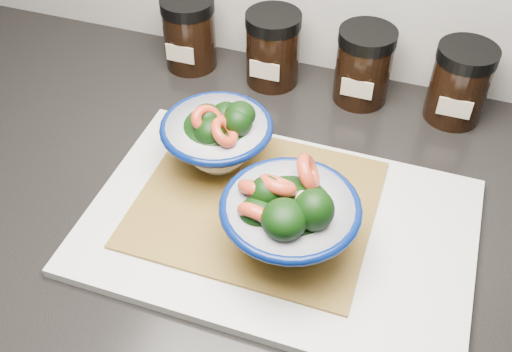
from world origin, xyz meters
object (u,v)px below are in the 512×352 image
(cutting_board, at_px, (279,226))
(spice_jar_c, at_px, (364,66))
(spice_jar_a, at_px, (189,33))
(spice_jar_b, at_px, (273,49))
(bowl_left, at_px, (218,136))
(spice_jar_d, at_px, (460,84))
(bowl_right, at_px, (288,218))

(cutting_board, height_order, spice_jar_c, spice_jar_c)
(spice_jar_a, bearing_deg, spice_jar_b, 0.00)
(bowl_left, bearing_deg, spice_jar_a, 121.51)
(bowl_left, distance_m, spice_jar_d, 0.35)
(spice_jar_b, relative_size, spice_jar_c, 1.00)
(bowl_left, bearing_deg, cutting_board, -34.27)
(spice_jar_c, bearing_deg, spice_jar_a, 180.00)
(bowl_left, xyz_separation_m, spice_jar_a, (-0.13, 0.22, -0.00))
(bowl_right, height_order, spice_jar_a, bowl_right)
(bowl_right, xyz_separation_m, spice_jar_b, (-0.12, 0.32, -0.01))
(cutting_board, relative_size, spice_jar_c, 3.98)
(spice_jar_b, bearing_deg, bowl_right, -69.48)
(spice_jar_a, bearing_deg, bowl_right, -51.52)
(bowl_left, xyz_separation_m, spice_jar_d, (0.27, 0.22, -0.00))
(cutting_board, distance_m, spice_jar_b, 0.31)
(bowl_right, bearing_deg, spice_jar_b, 110.52)
(bowl_right, height_order, spice_jar_d, bowl_right)
(spice_jar_b, bearing_deg, cutting_board, -70.74)
(bowl_left, height_order, spice_jar_d, bowl_left)
(cutting_board, height_order, spice_jar_b, spice_jar_b)
(bowl_left, xyz_separation_m, spice_jar_c, (0.14, 0.22, -0.00))
(bowl_left, distance_m, spice_jar_b, 0.22)
(spice_jar_a, relative_size, spice_jar_c, 1.00)
(spice_jar_d, bearing_deg, spice_jar_a, 180.00)
(bowl_left, distance_m, spice_jar_a, 0.25)
(cutting_board, bearing_deg, spice_jar_a, 129.39)
(cutting_board, relative_size, spice_jar_d, 3.98)
(bowl_left, distance_m, bowl_right, 0.16)
(spice_jar_c, distance_m, spice_jar_d, 0.13)
(cutting_board, relative_size, spice_jar_b, 3.98)
(bowl_right, height_order, spice_jar_c, bowl_right)
(bowl_right, relative_size, spice_jar_b, 1.35)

